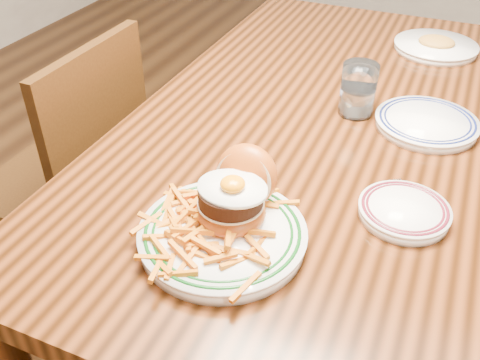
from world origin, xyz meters
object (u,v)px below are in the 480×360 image
at_px(chair_left, 76,176).
at_px(side_plate, 404,211).
at_px(main_plate, 227,220).
at_px(table, 316,144).

relative_size(chair_left, side_plate, 5.13).
height_order(chair_left, main_plate, main_plate).
bearing_deg(table, main_plate, -92.85).
relative_size(table, chair_left, 1.80).
xyz_separation_m(table, main_plate, (-0.02, -0.49, 0.13)).
distance_m(table, side_plate, 0.42).
bearing_deg(main_plate, side_plate, 32.71).
bearing_deg(side_plate, main_plate, -135.72).
xyz_separation_m(table, chair_left, (-0.67, -0.16, -0.19)).
distance_m(chair_left, side_plate, 0.98).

